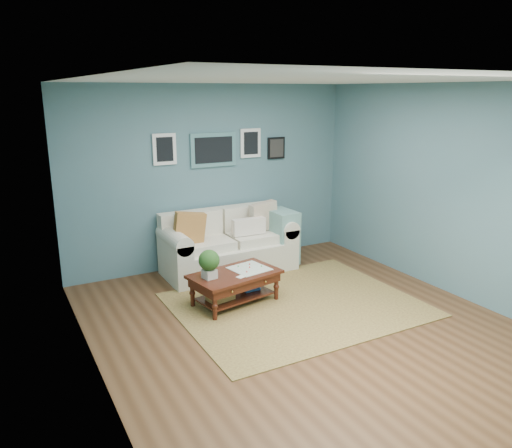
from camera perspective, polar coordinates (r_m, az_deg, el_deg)
room_shell at (r=5.44m, az=5.37°, el=1.78°), size 5.00×5.02×2.70m
area_rug at (r=6.34m, az=4.62°, el=-9.16°), size 2.90×2.32×0.01m
loveseat at (r=7.39m, az=-2.65°, el=-2.24°), size 1.96×0.89×1.00m
coffee_table at (r=6.22m, az=-2.90°, el=-6.29°), size 1.19×0.82×0.76m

